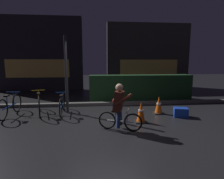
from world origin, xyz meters
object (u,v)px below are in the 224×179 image
at_px(parked_bike_left_mid, 39,104).
at_px(traffic_cone_far, 159,105).
at_px(parked_bike_center_left, 62,104).
at_px(traffic_cone_near, 141,112).
at_px(cyclist, 119,107).
at_px(blue_crate, 181,112).
at_px(parked_bike_leftmost, 10,106).
at_px(street_post, 66,75).

relative_size(parked_bike_left_mid, traffic_cone_far, 2.73).
bearing_deg(traffic_cone_far, parked_bike_center_left, 174.71).
xyz_separation_m(traffic_cone_near, cyclist, (-0.73, -0.55, 0.33)).
height_order(parked_bike_left_mid, blue_crate, parked_bike_left_mid).
xyz_separation_m(parked_bike_left_mid, cyclist, (2.57, -1.76, 0.26)).
distance_m(parked_bike_leftmost, parked_bike_center_left, 1.68).
xyz_separation_m(street_post, traffic_cone_far, (3.21, -0.46, -1.05)).
distance_m(parked_bike_leftmost, blue_crate, 5.68).
bearing_deg(parked_bike_leftmost, traffic_cone_near, -102.33).
bearing_deg(traffic_cone_near, cyclist, -143.22).
bearing_deg(cyclist, blue_crate, 44.08).
bearing_deg(cyclist, parked_bike_left_mid, 166.21).
distance_m(parked_bike_left_mid, traffic_cone_far, 4.17).
xyz_separation_m(street_post, traffic_cone_near, (2.35, -1.30, -1.04)).
height_order(street_post, parked_bike_leftmost, street_post).
bearing_deg(parked_bike_leftmost, traffic_cone_far, -90.59).
distance_m(parked_bike_center_left, blue_crate, 4.03).
bearing_deg(parked_bike_leftmost, parked_bike_center_left, -84.44).
relative_size(street_post, parked_bike_left_mid, 1.60).
xyz_separation_m(parked_bike_center_left, cyclist, (1.77, -1.71, 0.30)).
bearing_deg(parked_bike_center_left, street_post, -51.52).
bearing_deg(parked_bike_leftmost, cyclist, -113.08).
height_order(parked_bike_center_left, traffic_cone_far, parked_bike_center_left).
xyz_separation_m(parked_bike_leftmost, traffic_cone_near, (4.19, -1.04, -0.05)).
distance_m(parked_bike_leftmost, parked_bike_left_mid, 0.90).
relative_size(street_post, blue_crate, 6.12).
relative_size(traffic_cone_near, traffic_cone_far, 1.02).
height_order(street_post, cyclist, street_post).
bearing_deg(parked_bike_center_left, traffic_cone_near, -118.60).
bearing_deg(cyclist, street_post, 151.78).
distance_m(street_post, traffic_cone_near, 2.88).
xyz_separation_m(street_post, parked_bike_left_mid, (-0.95, -0.09, -0.98)).
bearing_deg(parked_bike_leftmost, parked_bike_left_mid, -77.65).
xyz_separation_m(parked_bike_leftmost, parked_bike_left_mid, (0.89, 0.17, 0.01)).
bearing_deg(street_post, cyclist, -48.83).
distance_m(parked_bike_left_mid, traffic_cone_near, 3.52).
bearing_deg(parked_bike_center_left, cyclist, -137.70).
distance_m(traffic_cone_near, cyclist, 0.97).
height_order(street_post, blue_crate, street_post).
distance_m(traffic_cone_near, blue_crate, 1.51).
height_order(parked_bike_leftmost, parked_bike_center_left, parked_bike_leftmost).
relative_size(parked_bike_leftmost, blue_crate, 3.85).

